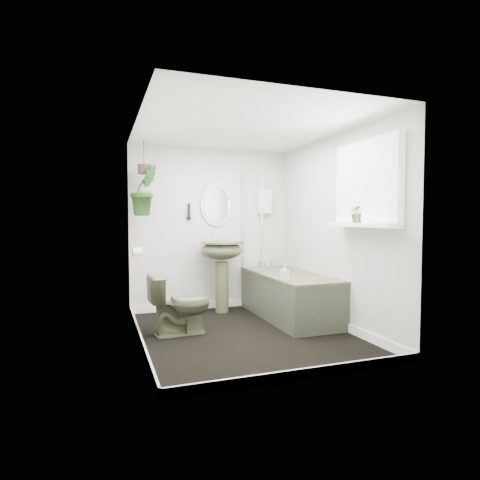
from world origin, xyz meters
name	(u,v)px	position (x,y,z in m)	size (l,w,h in m)	color
floor	(244,335)	(0.00, 0.00, -0.01)	(2.30, 2.80, 0.02)	black
ceiling	(245,126)	(0.00, 0.00, 2.31)	(2.30, 2.80, 0.02)	white
wall_back	(211,229)	(0.00, 1.41, 1.15)	(2.30, 0.02, 2.30)	silver
wall_front	(306,237)	(0.00, -1.41, 1.15)	(2.30, 0.02, 2.30)	silver
wall_left	(137,233)	(-1.16, 0.00, 1.15)	(0.02, 2.80, 2.30)	silver
wall_right	(335,231)	(1.16, 0.00, 1.15)	(0.02, 2.80, 2.30)	silver
skirting	(244,329)	(0.00, 0.00, 0.05)	(2.30, 2.80, 0.10)	white
bathtub	(289,296)	(0.80, 0.50, 0.29)	(0.72, 1.72, 0.58)	#434730
bath_screen	(252,220)	(0.47, 0.99, 1.28)	(0.04, 0.72, 1.40)	silver
shower_box	(264,202)	(0.80, 1.34, 1.55)	(0.20, 0.10, 0.35)	white
oval_mirror	(216,204)	(0.07, 1.37, 1.50)	(0.46, 0.03, 0.62)	beige
wall_sconce	(189,211)	(-0.33, 1.36, 1.40)	(0.04, 0.04, 0.22)	black
toilet_roll_holder	(137,252)	(-1.10, 0.70, 0.90)	(0.11, 0.11, 0.11)	white
window_recess	(367,184)	(1.09, -0.70, 1.65)	(0.08, 1.00, 0.90)	white
window_sill	(361,225)	(1.02, -0.70, 1.23)	(0.18, 1.00, 0.04)	white
window_blinds	(363,184)	(1.04, -0.70, 1.65)	(0.01, 0.86, 0.76)	white
toilet	(180,304)	(-0.68, 0.23, 0.34)	(0.38, 0.67, 0.69)	#434730
pedestal_sink	(222,277)	(0.07, 1.10, 0.49)	(0.58, 0.49, 0.99)	#434730
sill_plant	(357,212)	(1.04, -0.61, 1.36)	(0.20, 0.17, 0.22)	black
hanging_plant	(144,190)	(-0.97, 1.09, 1.66)	(0.36, 0.29, 0.65)	black
soap_bottle	(285,272)	(0.51, 0.03, 0.67)	(0.08, 0.09, 0.18)	black
hanging_pot	(144,169)	(-0.97, 1.09, 1.93)	(0.16, 0.16, 0.12)	#3F2921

